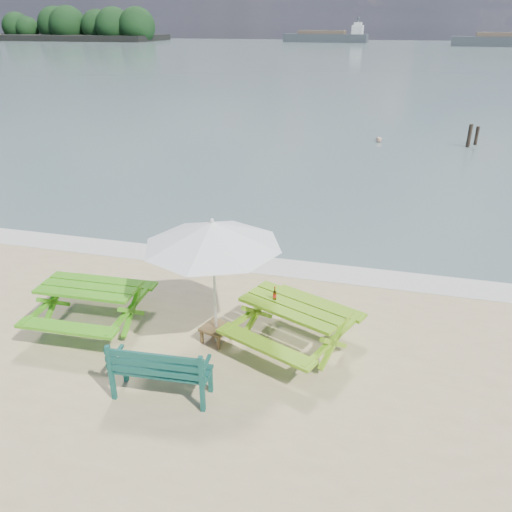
% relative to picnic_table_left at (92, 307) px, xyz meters
% --- Properties ---
extents(sea, '(300.00, 300.00, 0.00)m').
position_rel_picnic_table_left_xyz_m(sea, '(2.53, 83.65, -0.41)').
color(sea, slate).
rests_on(sea, ground).
extents(foam_strip, '(22.00, 0.90, 0.01)m').
position_rel_picnic_table_left_xyz_m(foam_strip, '(2.53, 3.25, -0.40)').
color(foam_strip, silver).
rests_on(foam_strip, ground).
extents(island_headland, '(90.00, 22.00, 7.60)m').
position_rel_picnic_table_left_xyz_m(island_headland, '(-107.47, 138.65, 2.85)').
color(island_headland, black).
rests_on(island_headland, ground).
extents(picnic_table_left, '(1.85, 2.05, 0.85)m').
position_rel_picnic_table_left_xyz_m(picnic_table_left, '(0.00, 0.00, 0.00)').
color(picnic_table_left, '#429B17').
rests_on(picnic_table_left, ground).
extents(picnic_table_right, '(2.42, 2.52, 0.85)m').
position_rel_picnic_table_left_xyz_m(picnic_table_right, '(3.71, 0.26, 0.00)').
color(picnic_table_right, '#6BA018').
rests_on(picnic_table_right, ground).
extents(park_bench, '(1.52, 0.60, 0.91)m').
position_rel_picnic_table_left_xyz_m(park_bench, '(2.02, -1.45, -0.13)').
color(park_bench, '#10443C').
rests_on(park_bench, ground).
extents(side_table, '(0.58, 0.58, 0.30)m').
position_rel_picnic_table_left_xyz_m(side_table, '(2.36, 0.10, -0.25)').
color(side_table, brown).
rests_on(side_table, ground).
extents(patio_umbrella, '(2.89, 2.89, 2.27)m').
position_rel_picnic_table_left_xyz_m(patio_umbrella, '(2.36, 0.10, 1.65)').
color(patio_umbrella, silver).
rests_on(patio_umbrella, ground).
extents(beer_bottle, '(0.06, 0.06, 0.24)m').
position_rel_picnic_table_left_xyz_m(beer_bottle, '(3.34, 0.35, 0.52)').
color(beer_bottle, brown).
rests_on(beer_bottle, picnic_table_right).
extents(swimmer, '(0.59, 0.39, 1.59)m').
position_rel_picnic_table_left_xyz_m(swimmer, '(4.63, 17.38, -0.95)').
color(swimmer, tan).
rests_on(swimmer, ground).
extents(mooring_pilings, '(0.56, 0.76, 1.22)m').
position_rel_picnic_table_left_xyz_m(mooring_pilings, '(8.73, 17.56, -0.04)').
color(mooring_pilings, black).
rests_on(mooring_pilings, ground).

